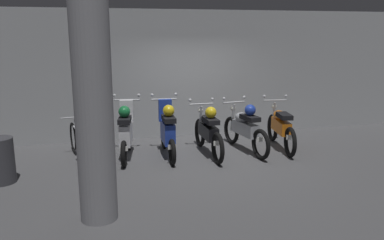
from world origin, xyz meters
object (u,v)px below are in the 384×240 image
motorbike_slot_3 (245,128)px  bicycle (77,143)px  support_pillar (94,111)px  trash_bin (0,161)px  motorbike_slot_0 (126,131)px  motorbike_slot_2 (208,131)px  motorbike_slot_4 (281,127)px  motorbike_slot_1 (168,130)px

motorbike_slot_3 → bicycle: (-3.58, 0.23, -0.17)m
support_pillar → trash_bin: 2.70m
bicycle → trash_bin: (-1.25, -1.00, 0.04)m
bicycle → trash_bin: 1.60m
motorbike_slot_3 → trash_bin: bearing=-170.9°
motorbike_slot_0 → motorbike_slot_2: 1.74m
motorbike_slot_2 → motorbike_slot_4: 1.74m
motorbike_slot_3 → support_pillar: (-3.19, -2.57, 1.03)m
motorbike_slot_1 → support_pillar: bearing=-119.1°
motorbike_slot_0 → motorbike_slot_4: size_ratio=0.86×
motorbike_slot_0 → motorbike_slot_1: (0.86, -0.11, 0.00)m
motorbike_slot_1 → motorbike_slot_3: (1.73, -0.05, -0.04)m
motorbike_slot_2 → motorbike_slot_1: bearing=173.7°
motorbike_slot_2 → motorbike_slot_4: bearing=2.6°
motorbike_slot_4 → support_pillar: 4.93m
motorbike_slot_0 → support_pillar: support_pillar is taller
bicycle → motorbike_slot_1: bearing=-5.7°
motorbike_slot_1 → support_pillar: size_ratio=0.54×
motorbike_slot_2 → trash_bin: size_ratio=2.41×
support_pillar → trash_bin: support_pillar is taller
support_pillar → motorbike_slot_4: bearing=32.6°
trash_bin → motorbike_slot_1: bearing=14.7°
motorbike_slot_4 → trash_bin: (-5.70, -0.80, -0.09)m
motorbike_slot_4 → bicycle: 4.46m
motorbike_slot_3 → trash_bin: size_ratio=2.40×
motorbike_slot_4 → motorbike_slot_2: bearing=-177.4°
trash_bin → motorbike_slot_4: bearing=8.0°
motorbike_slot_0 → bicycle: bearing=175.5°
bicycle → support_pillar: bearing=-81.9°
motorbike_slot_4 → trash_bin: size_ratio=2.40×
motorbike_slot_2 → bicycle: motorbike_slot_2 is taller
bicycle → motorbike_slot_4: bearing=-2.6°
trash_bin → bicycle: bearing=38.7°
motorbike_slot_0 → motorbike_slot_4: bearing=-2.0°
motorbike_slot_4 → bicycle: bearing=177.4°
motorbike_slot_1 → bicycle: motorbike_slot_1 is taller
bicycle → support_pillar: support_pillar is taller
motorbike_slot_2 → support_pillar: support_pillar is taller
motorbike_slot_1 → motorbike_slot_3: 1.73m
motorbike_slot_0 → trash_bin: bearing=-157.6°
motorbike_slot_0 → motorbike_slot_4: 3.46m
motorbike_slot_1 → motorbike_slot_4: bearing=-0.4°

